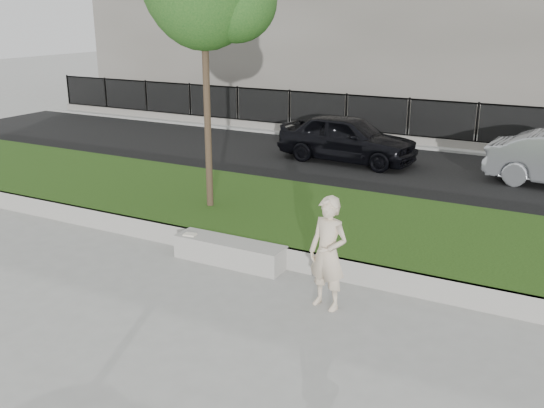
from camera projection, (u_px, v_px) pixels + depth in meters
The scene contains 10 objects.
ground at pixel (236, 287), 9.96m from camera, with size 90.00×90.00×0.00m, color gray.
grass_bank at pixel (312, 222), 12.42m from camera, with size 34.00×4.00×0.40m, color black.
grass_kerb at pixel (266, 254), 10.77m from camera, with size 34.00×0.08×0.40m, color gray.
street at pixel (392, 171), 17.10m from camera, with size 34.00×7.00×0.04m, color black.
far_pavement at pixel (432, 140), 20.87m from camera, with size 34.00×3.00×0.12m, color gray.
iron_fence at pixel (425, 132), 19.88m from camera, with size 32.00×0.30×1.50m.
stone_bench at pixel (230, 252), 10.84m from camera, with size 2.09×0.52×0.43m, color gray.
man at pixel (328, 253), 9.03m from camera, with size 0.64×0.42×1.76m, color beige.
book at pixel (190, 234), 11.04m from camera, with size 0.22×0.16×0.03m, color silver.
car_dark at pixel (347, 138), 17.87m from camera, with size 1.66×4.12×1.40m, color black.
Camera 1 is at (4.79, -7.72, 4.33)m, focal length 40.00 mm.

